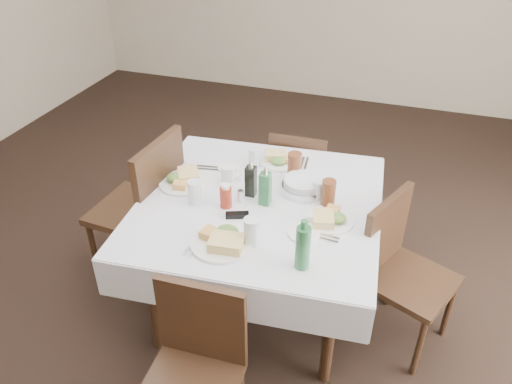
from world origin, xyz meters
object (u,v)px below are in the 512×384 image
at_px(water_w, 195,192).
at_px(green_bottle, 303,247).
at_px(chair_north, 299,176).
at_px(oil_cruet_green, 265,187).
at_px(water_s, 252,232).
at_px(chair_south, 195,362).
at_px(water_e, 318,190).
at_px(dining_table, 259,213).
at_px(chair_west, 147,202).
at_px(water_n, 254,158).
at_px(coffee_mug, 229,175).
at_px(chair_east, 399,263).
at_px(bread_basket, 303,186).
at_px(oil_cruet_dark, 251,180).
at_px(ketchup_bottle, 226,196).

relative_size(water_w, green_bottle, 0.52).
bearing_deg(green_bottle, chair_north, 104.35).
height_order(oil_cruet_green, green_bottle, green_bottle).
relative_size(water_s, green_bottle, 0.56).
distance_m(chair_south, water_w, 0.91).
distance_m(chair_south, water_s, 0.64).
xyz_separation_m(water_e, oil_cruet_green, (-0.26, -0.13, 0.05)).
relative_size(water_s, water_e, 1.30).
bearing_deg(chair_north, dining_table, -92.68).
distance_m(dining_table, chair_west, 0.74).
bearing_deg(water_n, water_s, -72.18).
bearing_deg(coffee_mug, dining_table, -31.34).
bearing_deg(dining_table, chair_east, 1.95).
distance_m(chair_east, water_s, 0.87).
bearing_deg(chair_east, oil_cruet_green, -177.24).
bearing_deg(oil_cruet_green, water_s, -82.82).
distance_m(water_n, coffee_mug, 0.22).
distance_m(chair_west, water_e, 1.06).
xyz_separation_m(bread_basket, oil_cruet_dark, (-0.27, -0.13, 0.06)).
distance_m(chair_north, water_w, 1.04).
relative_size(chair_west, coffee_mug, 6.85).
bearing_deg(chair_north, water_e, -68.44).
bearing_deg(dining_table, green_bottle, -51.52).
bearing_deg(water_w, chair_north, 68.25).
height_order(dining_table, water_n, water_n).
bearing_deg(ketchup_bottle, chair_west, 167.55).
bearing_deg(bread_basket, dining_table, -139.97).
xyz_separation_m(dining_table, green_bottle, (0.35, -0.44, 0.20)).
bearing_deg(water_e, chair_east, -11.21).
relative_size(water_s, bread_basket, 0.60).
height_order(bread_basket, oil_cruet_dark, oil_cruet_dark).
bearing_deg(water_s, bread_basket, 76.85).
bearing_deg(water_w, green_bottle, -25.12).
relative_size(bread_basket, green_bottle, 0.94).
height_order(chair_south, coffee_mug, coffee_mug).
bearing_deg(chair_west, water_e, 5.54).
height_order(water_s, green_bottle, green_bottle).
xyz_separation_m(chair_south, water_w, (-0.33, 0.77, 0.34)).
distance_m(chair_east, bread_basket, 0.67).
height_order(chair_east, water_e, chair_east).
height_order(water_s, oil_cruet_green, oil_cruet_green).
xyz_separation_m(dining_table, water_w, (-0.33, -0.12, 0.15)).
height_order(chair_east, oil_cruet_dark, oil_cruet_dark).
height_order(dining_table, chair_west, chair_west).
relative_size(chair_south, water_n, 6.93).
xyz_separation_m(oil_cruet_dark, ketchup_bottle, (-0.09, -0.15, -0.03)).
height_order(dining_table, chair_east, chair_east).
bearing_deg(water_s, chair_north, 92.18).
height_order(chair_north, water_w, water_w).
relative_size(chair_south, water_s, 5.87).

